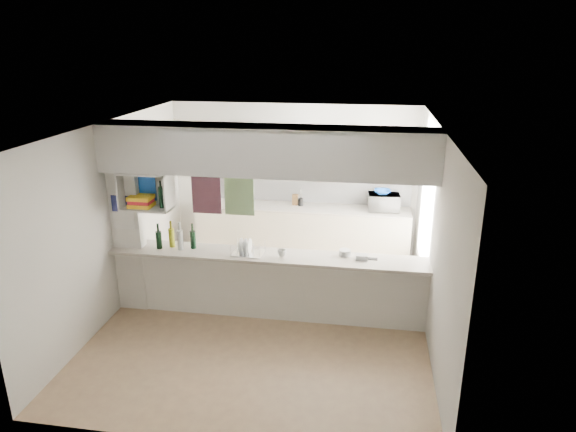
% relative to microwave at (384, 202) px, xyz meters
% --- Properties ---
extents(floor, '(4.80, 4.80, 0.00)m').
position_rel_microwave_xyz_m(floor, '(-1.55, -2.11, -1.06)').
color(floor, '#937155').
rests_on(floor, ground).
extents(ceiling, '(4.80, 4.80, 0.00)m').
position_rel_microwave_xyz_m(ceiling, '(-1.55, -2.11, 1.54)').
color(ceiling, white).
rests_on(ceiling, wall_back).
extents(wall_back, '(4.20, 0.00, 4.20)m').
position_rel_microwave_xyz_m(wall_back, '(-1.55, 0.29, 0.24)').
color(wall_back, silver).
rests_on(wall_back, floor).
extents(wall_left, '(0.00, 4.80, 4.80)m').
position_rel_microwave_xyz_m(wall_left, '(-3.65, -2.11, 0.24)').
color(wall_left, silver).
rests_on(wall_left, floor).
extents(wall_right, '(0.00, 4.80, 4.80)m').
position_rel_microwave_xyz_m(wall_right, '(0.55, -2.11, 0.24)').
color(wall_right, silver).
rests_on(wall_right, floor).
extents(servery_partition, '(4.20, 0.50, 2.60)m').
position_rel_microwave_xyz_m(servery_partition, '(-1.72, -2.11, 0.60)').
color(servery_partition, silver).
rests_on(servery_partition, floor).
extents(cubby_shelf, '(0.65, 0.35, 0.50)m').
position_rel_microwave_xyz_m(cubby_shelf, '(-3.11, -2.17, 0.65)').
color(cubby_shelf, white).
rests_on(cubby_shelf, bulkhead).
extents(kitchen_run, '(3.60, 0.63, 2.24)m').
position_rel_microwave_xyz_m(kitchen_run, '(-1.39, 0.03, -0.23)').
color(kitchen_run, beige).
rests_on(kitchen_run, floor).
extents(microwave, '(0.53, 0.37, 0.28)m').
position_rel_microwave_xyz_m(microwave, '(0.00, 0.00, 0.00)').
color(microwave, white).
rests_on(microwave, bench_top).
extents(bowl, '(0.28, 0.28, 0.07)m').
position_rel_microwave_xyz_m(bowl, '(-0.03, 0.01, 0.17)').
color(bowl, navy).
rests_on(bowl, microwave).
extents(dish_rack, '(0.42, 0.33, 0.22)m').
position_rel_microwave_xyz_m(dish_rack, '(-1.79, -2.13, -0.05)').
color(dish_rack, silver).
rests_on(dish_rack, breakfast_bar).
extents(cup, '(0.14, 0.14, 0.09)m').
position_rel_microwave_xyz_m(cup, '(-1.33, -2.17, -0.08)').
color(cup, white).
rests_on(cup, dish_rack).
extents(wine_bottles, '(0.53, 0.16, 0.39)m').
position_rel_microwave_xyz_m(wine_bottles, '(-2.78, -2.10, -0.00)').
color(wine_bottles, black).
rests_on(wine_bottles, breakfast_bar).
extents(plastic_tubs, '(0.50, 0.23, 0.08)m').
position_rel_microwave_xyz_m(plastic_tubs, '(-0.43, -2.02, -0.10)').
color(plastic_tubs, silver).
rests_on(plastic_tubs, breakfast_bar).
extents(utensil_jar, '(0.09, 0.09, 0.13)m').
position_rel_microwave_xyz_m(utensil_jar, '(-1.39, 0.04, -0.08)').
color(utensil_jar, black).
rests_on(utensil_jar, bench_top).
extents(knife_block, '(0.10, 0.09, 0.19)m').
position_rel_microwave_xyz_m(knife_block, '(-1.48, 0.07, -0.05)').
color(knife_block, '#51371B').
rests_on(knife_block, bench_top).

